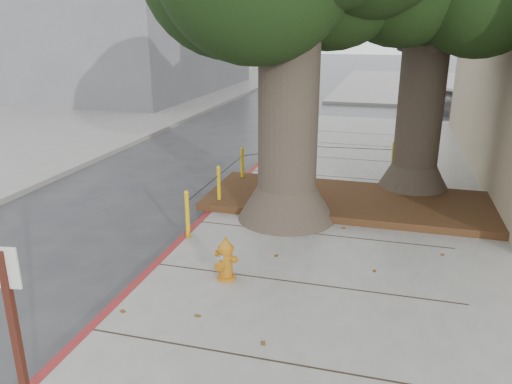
% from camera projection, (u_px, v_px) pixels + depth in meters
% --- Properties ---
extents(ground, '(140.00, 140.00, 0.00)m').
position_uv_depth(ground, '(269.00, 287.00, 8.06)').
color(ground, '#28282B').
rests_on(ground, ground).
extents(sidewalk_far, '(16.00, 20.00, 0.15)m').
position_uv_depth(sidewalk_far, '(460.00, 86.00, 33.97)').
color(sidewalk_far, slate).
rests_on(sidewalk_far, ground).
extents(sidewalk_opposite, '(14.00, 60.00, 0.15)m').
position_uv_depth(sidewalk_opposite, '(0.00, 125.00, 20.69)').
color(sidewalk_opposite, slate).
rests_on(sidewalk_opposite, ground).
extents(curb_red, '(0.14, 26.00, 0.16)m').
position_uv_depth(curb_red, '(208.00, 216.00, 10.82)').
color(curb_red, maroon).
rests_on(curb_red, ground).
extents(planter_bed, '(6.40, 2.60, 0.16)m').
position_uv_depth(planter_bed, '(349.00, 201.00, 11.33)').
color(planter_bed, black).
rests_on(planter_bed, sidewalk_main).
extents(bollard_ring, '(3.79, 5.39, 0.95)m').
position_uv_depth(bollard_ring, '(278.00, 171.00, 12.07)').
color(bollard_ring, gold).
rests_on(bollard_ring, sidewalk_main).
extents(fire_hydrant, '(0.39, 0.39, 0.72)m').
position_uv_depth(fire_hydrant, '(226.00, 259.00, 7.90)').
color(fire_hydrant, '#B66C12').
rests_on(fire_hydrant, sidewalk_main).
extents(signpost, '(0.23, 0.06, 2.36)m').
position_uv_depth(signpost, '(21.00, 367.00, 3.88)').
color(signpost, '#471911').
rests_on(signpost, sidewalk_main).
extents(car_silver, '(3.98, 1.85, 1.32)m').
position_uv_depth(car_silver, '(444.00, 100.00, 23.61)').
color(car_silver, '#95969A').
rests_on(car_silver, ground).
extents(car_dark, '(2.54, 4.92, 1.36)m').
position_uv_depth(car_dark, '(138.00, 91.00, 26.82)').
color(car_dark, black).
rests_on(car_dark, ground).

